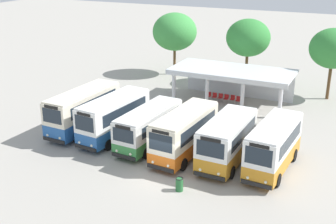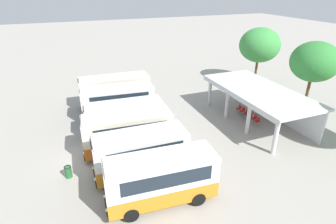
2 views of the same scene
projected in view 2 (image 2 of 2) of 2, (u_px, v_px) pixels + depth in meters
name	position (u px, v px, depth m)	size (l,w,h in m)	color
ground_plane	(83.00, 159.00, 21.24)	(180.00, 180.00, 0.00)	#A39E93
city_bus_nearest_orange	(115.00, 90.00, 29.83)	(2.57, 7.75, 3.46)	black
city_bus_second_in_row	(118.00, 101.00, 27.06)	(2.77, 7.35, 3.41)	black
city_bus_middle_cream	(125.00, 116.00, 24.44)	(2.54, 7.22, 2.98)	black
city_bus_fourth_amber	(128.00, 131.00, 21.52)	(2.64, 7.25, 3.39)	black
city_bus_fifth_blue	(141.00, 152.00, 18.91)	(2.56, 6.74, 3.32)	black
city_bus_far_end_green	(161.00, 178.00, 16.33)	(2.59, 7.01, 3.38)	black
terminal_canopy	(263.00, 96.00, 26.18)	(11.84, 5.60, 3.40)	silver
waiting_chair_end_by_column	(239.00, 108.00, 28.69)	(0.44, 0.44, 0.86)	slate
waiting_chair_second_from_end	(243.00, 110.00, 28.16)	(0.44, 0.44, 0.86)	slate
waiting_chair_middle_seat	(247.00, 113.00, 27.65)	(0.44, 0.44, 0.86)	slate
waiting_chair_fourth_seat	(250.00, 115.00, 27.10)	(0.44, 0.44, 0.86)	slate
waiting_chair_fifth_seat	(254.00, 118.00, 26.60)	(0.44, 0.44, 0.86)	slate
waiting_chair_far_end_seat	(257.00, 121.00, 26.04)	(0.44, 0.44, 0.86)	slate
roadside_tree_behind_canopy	(315.00, 62.00, 27.59)	(4.87, 4.87, 7.36)	brown
roadside_tree_west_of_canopy	(260.00, 45.00, 35.33)	(5.29, 5.29, 7.49)	brown
litter_bin_apron	(68.00, 172.00, 19.07)	(0.49, 0.49, 0.90)	#266633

